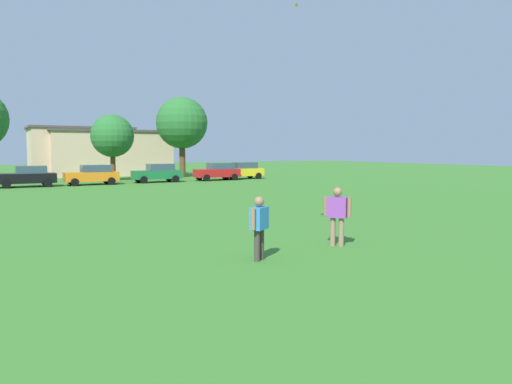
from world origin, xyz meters
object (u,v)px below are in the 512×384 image
object	(u,v)px
adult_bystander	(259,223)
parked_car_black_1	(28,176)
parked_car_green_3	(158,173)
tree_far_right	(182,123)
tree_right	(112,136)
parked_car_yellow_5	(242,170)
parked_car_orange_2	(92,175)
bystander_near_trees	(337,211)
parked_car_red_4	(218,171)

from	to	relation	value
adult_bystander	parked_car_black_1	distance (m)	31.53
parked_car_green_3	parked_car_black_1	bearing A→B (deg)	2.94
parked_car_black_1	tree_far_right	size ratio (longest dim) A/B	0.50
tree_right	tree_far_right	xyz separation A→B (m)	(8.00, 2.70, 1.56)
tree_far_right	parked_car_yellow_5	bearing A→B (deg)	-56.25
parked_car_yellow_5	tree_far_right	distance (m)	8.89
tree_right	tree_far_right	distance (m)	8.59
parked_car_orange_2	tree_far_right	bearing A→B (deg)	-145.35
bystander_near_trees	parked_car_orange_2	size ratio (longest dim) A/B	0.42
adult_bystander	tree_right	bearing A→B (deg)	48.82
bystander_near_trees	parked_car_orange_2	distance (m)	30.89
parked_car_orange_2	parked_car_green_3	bearing A→B (deg)	-174.90
parked_car_black_1	parked_car_green_3	world-z (taller)	same
adult_bystander	tree_far_right	distance (m)	41.09
bystander_near_trees	tree_right	bearing A→B (deg)	140.31
parked_car_green_3	tree_right	xyz separation A→B (m)	(-3.01, 4.26, 3.39)
parked_car_yellow_5	tree_far_right	xyz separation A→B (m)	(-4.10, 6.14, 4.94)
tree_right	parked_car_red_4	bearing A→B (deg)	-24.74
parked_car_yellow_5	parked_car_green_3	bearing A→B (deg)	5.13
parked_car_orange_2	parked_car_black_1	bearing A→B (deg)	0.39
parked_car_orange_2	parked_car_red_4	xyz separation A→B (m)	(11.85, 0.62, 0.00)
tree_far_right	tree_right	bearing A→B (deg)	-161.36
bystander_near_trees	parked_car_black_1	world-z (taller)	bystander_near_trees
bystander_near_trees	parked_car_red_4	xyz separation A→B (m)	(10.44, 31.47, -0.21)
adult_bystander	parked_car_yellow_5	world-z (taller)	adult_bystander
bystander_near_trees	tree_far_right	xyz separation A→B (m)	(9.41, 38.33, 4.74)
parked_car_green_3	tree_far_right	bearing A→B (deg)	-125.65
parked_car_black_1	parked_car_green_3	bearing A→B (deg)	-177.06
parked_car_green_3	tree_right	world-z (taller)	tree_right
parked_car_orange_2	parked_car_red_4	distance (m)	11.87
parked_car_green_3	tree_right	size ratio (longest dim) A/B	0.68
parked_car_orange_2	bystander_near_trees	bearing A→B (deg)	92.62
tree_right	tree_far_right	world-z (taller)	tree_far_right
parked_car_red_4	tree_right	size ratio (longest dim) A/B	0.68
parked_car_green_3	parked_car_yellow_5	world-z (taller)	same
adult_bystander	tree_right	xyz separation A→B (m)	(4.44, 36.17, 3.23)
parked_car_black_1	parked_car_orange_2	distance (m)	4.94
adult_bystander	bystander_near_trees	size ratio (longest dim) A/B	0.95
adult_bystander	parked_car_green_3	world-z (taller)	adult_bystander
parked_car_orange_2	tree_right	xyz separation A→B (m)	(2.82, 4.78, 3.39)
bystander_near_trees	parked_car_green_3	distance (m)	31.68
parked_car_orange_2	parked_car_green_3	size ratio (longest dim) A/B	1.00
adult_bystander	bystander_near_trees	xyz separation A→B (m)	(3.03, 0.54, 0.05)
parked_car_green_3	parked_car_yellow_5	size ratio (longest dim) A/B	1.00
tree_right	tree_far_right	size ratio (longest dim) A/B	0.73
parked_car_red_4	tree_right	world-z (taller)	tree_right
parked_car_yellow_5	tree_right	world-z (taller)	tree_right
parked_car_orange_2	parked_car_red_4	size ratio (longest dim) A/B	1.00
parked_car_black_1	parked_car_yellow_5	bearing A→B (deg)	-176.05
tree_right	adult_bystander	bearing A→B (deg)	-97.00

